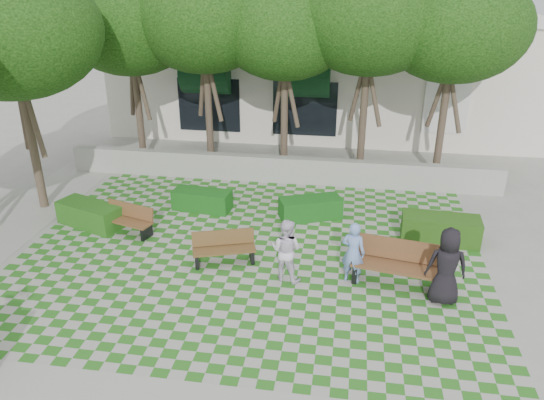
% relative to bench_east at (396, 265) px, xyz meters
% --- Properties ---
extents(ground, '(90.00, 90.00, 0.00)m').
position_rel_bench_east_xyz_m(ground, '(-3.67, -0.21, -0.52)').
color(ground, gray).
rests_on(ground, ground).
extents(lawn, '(12.00, 12.00, 0.00)m').
position_rel_bench_east_xyz_m(lawn, '(-3.67, 0.79, -0.51)').
color(lawn, '#2B721E').
rests_on(lawn, ground).
extents(sidewalk_west, '(2.00, 12.00, 0.01)m').
position_rel_bench_east_xyz_m(sidewalk_west, '(-10.87, 0.79, -0.52)').
color(sidewalk_west, '#9E9B93').
rests_on(sidewalk_west, ground).
extents(retaining_wall, '(15.00, 0.36, 0.90)m').
position_rel_bench_east_xyz_m(retaining_wall, '(-3.67, 5.99, -0.07)').
color(retaining_wall, '#9E9B93').
rests_on(retaining_wall, ground).
extents(bench_east, '(2.15, 1.04, 1.08)m').
position_rel_bench_east_xyz_m(bench_east, '(0.00, 0.00, 0.00)').
color(bench_east, brown).
rests_on(bench_east, ground).
extents(bench_mid, '(1.66, 1.00, 0.83)m').
position_rel_bench_east_xyz_m(bench_mid, '(-4.26, 0.34, -0.12)').
color(bench_mid, brown).
rests_on(bench_mid, ground).
extents(bench_west, '(1.66, 0.96, 0.83)m').
position_rel_bench_east_xyz_m(bench_west, '(-7.34, 1.52, -0.12)').
color(bench_west, brown).
rests_on(bench_west, ground).
extents(hedge_east, '(2.12, 0.95, 0.73)m').
position_rel_bench_east_xyz_m(hedge_east, '(1.33, 2.36, -0.16)').
color(hedge_east, '#204713').
rests_on(hedge_east, ground).
extents(hedge_midright, '(1.95, 1.34, 0.63)m').
position_rel_bench_east_xyz_m(hedge_midright, '(-2.31, 3.26, -0.20)').
color(hedge_midright, '#144E16').
rests_on(hedge_midright, ground).
extents(hedge_midleft, '(1.84, 0.90, 0.62)m').
position_rel_bench_east_xyz_m(hedge_midleft, '(-5.68, 3.34, -0.21)').
color(hedge_midleft, '#154F16').
rests_on(hedge_midleft, ground).
extents(hedge_west, '(2.11, 1.41, 0.69)m').
position_rel_bench_east_xyz_m(hedge_west, '(-8.60, 1.77, -0.18)').
color(hedge_west, '#1E5115').
rests_on(hedge_west, ground).
extents(person_blue, '(0.64, 0.50, 1.56)m').
position_rel_bench_east_xyz_m(person_blue, '(-1.03, -0.05, 0.26)').
color(person_blue, '#7897DA').
rests_on(person_blue, ground).
extents(person_dark, '(0.90, 0.59, 1.82)m').
position_rel_bench_east_xyz_m(person_dark, '(1.01, -0.57, 0.39)').
color(person_dark, black).
rests_on(person_dark, ground).
extents(person_white, '(0.91, 0.80, 1.58)m').
position_rel_bench_east_xyz_m(person_white, '(-2.60, -0.19, 0.27)').
color(person_white, white).
rests_on(person_white, ground).
extents(tree_row, '(17.70, 13.40, 7.41)m').
position_rel_bench_east_xyz_m(tree_row, '(-5.54, 5.74, 4.66)').
color(tree_row, '#47382B').
rests_on(tree_row, ground).
extents(building, '(18.00, 8.92, 5.15)m').
position_rel_bench_east_xyz_m(building, '(-2.74, 13.87, 2.00)').
color(building, silver).
rests_on(building, ground).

